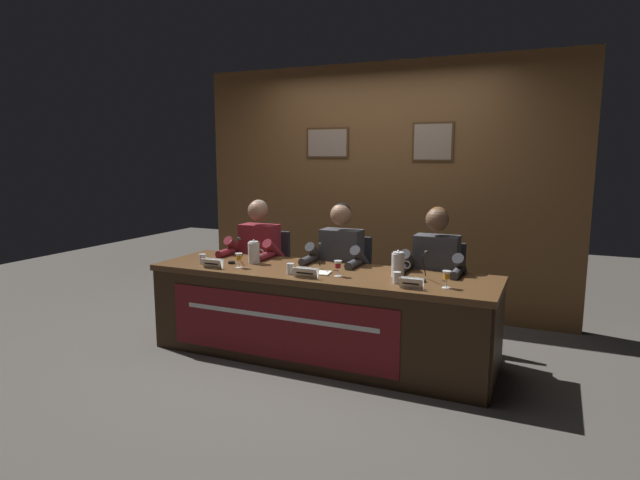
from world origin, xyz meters
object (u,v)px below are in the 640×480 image
Objects in this scene: chair_right at (438,298)px; panelist_center at (338,262)px; chair_center at (346,288)px; document_stack_center at (317,273)px; panelist_left at (255,255)px; water_pitcher_right_side at (398,264)px; nameplate_right at (411,283)px; microphone_left at (234,254)px; water_cup_center at (290,269)px; chair_left at (266,279)px; water_cup_right at (397,278)px; microphone_center at (316,261)px; juice_glass_right at (447,276)px; juice_glass_center at (338,266)px; juice_glass_left at (239,258)px; nameplate_center at (306,273)px; water_pitcher_left_side at (254,253)px; panelist_right at (434,271)px; nameplate_left at (213,263)px; microphone_right at (423,271)px; water_cup_left at (203,259)px; conference_table at (314,301)px.

panelist_center is at bearing -166.70° from chair_right.
chair_center is 0.76m from document_stack_center.
panelist_left reaches higher than chair_right.
panelist_left is 1.53m from water_pitcher_right_side.
nameplate_right is (-0.02, -0.87, 0.32)m from chair_right.
panelist_center is (0.00, -0.20, 0.28)m from chair_center.
microphone_left reaches higher than water_cup_center.
chair_right reaches higher than nameplate_right.
chair_left is 10.78× the size of water_cup_right.
microphone_center is 0.74m from water_cup_right.
chair_center is at bearing 144.48° from juice_glass_right.
chair_left is at bearing 130.57° from water_cup_center.
juice_glass_center is at bearing -156.16° from water_pitcher_right_side.
water_cup_right is (0.73, -0.16, -0.04)m from microphone_center.
chair_right is at bearing 38.72° from water_cup_center.
juice_glass_left is 1.35m from water_cup_right.
nameplate_center is 0.72m from water_pitcher_left_side.
panelist_right is at bearing 31.07° from water_cup_center.
water_pitcher_right_side reaches higher than chair_left.
nameplate_right is at bearing -38.86° from panelist_center.
nameplate_center is (0.86, -0.00, 0.00)m from nameplate_left.
microphone_right is (1.01, 0.21, 0.04)m from water_cup_center.
water_cup_left is 0.27m from microphone_left.
panelist_center is at bearing 141.14° from nameplate_right.
microphone_right is at bearing 143.00° from juice_glass_right.
juice_glass_right is (0.20, -0.55, 0.09)m from panelist_right.
microphone_right is 0.94× the size of document_stack_center.
panelist_left and panelist_right have the same top height.
microphone_center is at bearing -94.41° from panelist_center.
nameplate_right is at bearing -3.29° from water_cup_left.
chair_right reaches higher than juice_glass_left.
conference_table is at bearing 168.11° from nameplate_right.
panelist_center is at bearing -90.00° from chair_center.
chair_left reaches higher than nameplate_right.
nameplate_right is 0.80× the size of water_pitcher_left_side.
panelist_left is 5.40× the size of document_stack_center.
conference_table is at bearing 12.04° from nameplate_left.
microphone_left is at bearing 171.19° from nameplate_right.
nameplate_left is 1.53m from water_pitcher_right_side.
chair_center is (1.03, 0.76, -0.32)m from water_cup_left.
water_cup_center is (0.69, -0.81, 0.32)m from chair_left.
nameplate_right is 0.73× the size of document_stack_center.
microphone_center is (0.82, -0.40, 0.08)m from panelist_left.
chair_right is at bearing 46.27° from nameplate_center.
microphone_left is at bearing 175.87° from juice_glass_right.
conference_table is 13.53× the size of water_pitcher_left_side.
water_pitcher_right_side is (-0.21, -0.54, 0.38)m from chair_right.
conference_table is 3.10× the size of chair_center.
water_cup_right is at bearing -178.74° from juice_glass_right.
water_pitcher_left_side is at bearing -150.34° from panelist_center.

